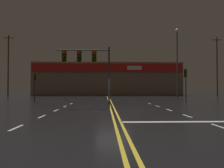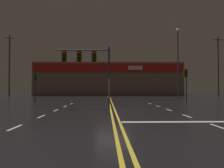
{
  "view_description": "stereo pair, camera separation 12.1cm",
  "coord_description": "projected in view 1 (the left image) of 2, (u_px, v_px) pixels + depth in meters",
  "views": [
    {
      "loc": [
        -0.6,
        -16.2,
        1.58
      ],
      "look_at": [
        0.0,
        2.52,
        2.0
      ],
      "focal_mm": 35.0,
      "sensor_mm": 36.0,
      "label": 1
    },
    {
      "loc": [
        -0.47,
        -16.21,
        1.58
      ],
      "look_at": [
        0.0,
        2.52,
        2.0
      ],
      "focal_mm": 35.0,
      "sensor_mm": 36.0,
      "label": 2
    }
  ],
  "objects": [
    {
      "name": "ground_plane",
      "position": [
        113.0,
        110.0,
        16.17
      ],
      "size": [
        200.0,
        200.0,
        0.0
      ],
      "primitive_type": "plane",
      "color": "black"
    },
    {
      "name": "road_markings",
      "position": [
        124.0,
        111.0,
        15.22
      ],
      "size": [
        12.49,
        60.0,
        0.01
      ],
      "color": "gold",
      "rests_on": "ground"
    },
    {
      "name": "traffic_signal_median",
      "position": [
        86.0,
        60.0,
        17.64
      ],
      "size": [
        4.29,
        0.36,
        4.98
      ],
      "color": "#38383D",
      "rests_on": "ground"
    },
    {
      "name": "traffic_signal_corner_northwest",
      "position": [
        35.0,
        80.0,
        26.0
      ],
      "size": [
        0.42,
        0.36,
        3.53
      ],
      "color": "#38383D",
      "rests_on": "ground"
    },
    {
      "name": "traffic_signal_corner_northeast",
      "position": [
        185.0,
        78.0,
        25.29
      ],
      "size": [
        0.42,
        0.36,
        3.92
      ],
      "color": "#38383D",
      "rests_on": "ground"
    },
    {
      "name": "streetlight_median_approach",
      "position": [
        177.0,
        55.0,
        33.53
      ],
      "size": [
        0.56,
        0.56,
        10.88
      ],
      "color": "#59595E",
      "rests_on": "ground"
    },
    {
      "name": "building_backdrop",
      "position": [
        108.0,
        80.0,
        53.44
      ],
      "size": [
        33.96,
        10.23,
        7.62
      ],
      "color": "#7A6651",
      "rests_on": "ground"
    },
    {
      "name": "utility_pole_row",
      "position": [
        114.0,
        65.0,
        46.17
      ],
      "size": [
        46.49,
        0.26,
        12.86
      ],
      "color": "#4C3828",
      "rests_on": "ground"
    }
  ]
}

